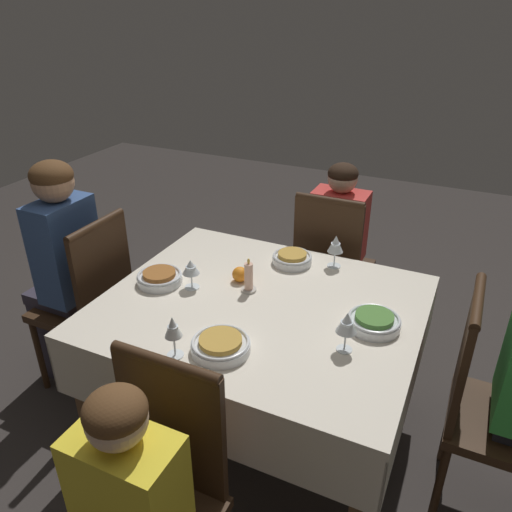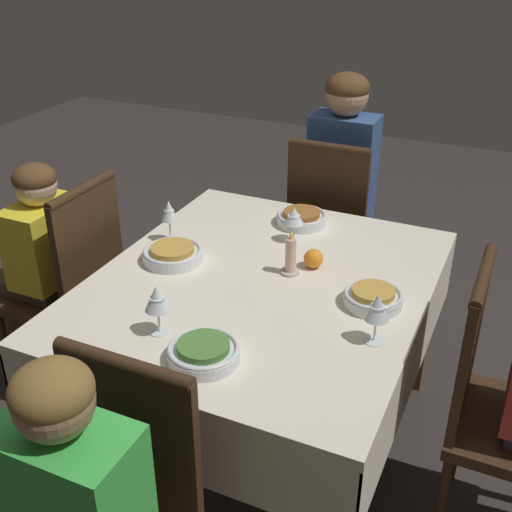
# 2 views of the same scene
# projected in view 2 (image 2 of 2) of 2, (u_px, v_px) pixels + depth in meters

# --- Properties ---
(ground_plane) EXTENTS (8.00, 8.00, 0.00)m
(ground_plane) POSITION_uv_depth(u_px,v_px,m) (260.00, 439.00, 2.51)
(ground_plane) COLOR #332D2B
(dining_table) EXTENTS (1.30, 1.09, 0.72)m
(dining_table) POSITION_uv_depth(u_px,v_px,m) (261.00, 302.00, 2.21)
(dining_table) COLOR silver
(dining_table) RESTS_ON ground_plane
(chair_west) EXTENTS (0.40, 0.40, 0.96)m
(chair_west) POSITION_uv_depth(u_px,v_px,m) (332.00, 225.00, 3.01)
(chair_west) COLOR #382314
(chair_west) RESTS_ON ground_plane
(chair_south) EXTENTS (0.40, 0.40, 0.96)m
(chair_south) POSITION_uv_depth(u_px,v_px,m) (72.00, 283.00, 2.54)
(chair_south) COLOR #382314
(chair_south) RESTS_ON ground_plane
(chair_north) EXTENTS (0.40, 0.40, 0.96)m
(chair_north) POSITION_uv_depth(u_px,v_px,m) (499.00, 403.00, 1.92)
(chair_north) COLOR #382314
(chair_north) RESTS_ON ground_plane
(person_adult_denim) EXTENTS (0.34, 0.30, 1.22)m
(person_adult_denim) POSITION_uv_depth(u_px,v_px,m) (344.00, 182.00, 3.06)
(person_adult_denim) COLOR #383342
(person_adult_denim) RESTS_ON ground_plane
(person_child_yellow) EXTENTS (0.30, 0.33, 1.01)m
(person_child_yellow) POSITION_uv_depth(u_px,v_px,m) (37.00, 268.00, 2.59)
(person_child_yellow) COLOR #4C4233
(person_child_yellow) RESTS_ON ground_plane
(bowl_west) EXTENTS (0.20, 0.20, 0.06)m
(bowl_west) POSITION_uv_depth(u_px,v_px,m) (302.00, 218.00, 2.56)
(bowl_west) COLOR silver
(bowl_west) RESTS_ON dining_table
(wine_glass_west) EXTENTS (0.08, 0.08, 0.14)m
(wine_glass_west) POSITION_uv_depth(u_px,v_px,m) (294.00, 217.00, 2.39)
(wine_glass_west) COLOR white
(wine_glass_west) RESTS_ON dining_table
(bowl_east) EXTENTS (0.20, 0.20, 0.06)m
(bowl_east) POSITION_uv_depth(u_px,v_px,m) (204.00, 352.00, 1.78)
(bowl_east) COLOR silver
(bowl_east) RESTS_ON dining_table
(wine_glass_east) EXTENTS (0.08, 0.08, 0.16)m
(wine_glass_east) POSITION_uv_depth(u_px,v_px,m) (157.00, 299.00, 1.85)
(wine_glass_east) COLOR white
(wine_glass_east) RESTS_ON dining_table
(bowl_south) EXTENTS (0.22, 0.22, 0.06)m
(bowl_south) POSITION_uv_depth(u_px,v_px,m) (173.00, 254.00, 2.29)
(bowl_south) COLOR silver
(bowl_south) RESTS_ON dining_table
(wine_glass_south) EXTENTS (0.06, 0.06, 0.16)m
(wine_glass_south) POSITION_uv_depth(u_px,v_px,m) (169.00, 212.00, 2.38)
(wine_glass_south) COLOR white
(wine_glass_south) RESTS_ON dining_table
(bowl_north) EXTENTS (0.19, 0.19, 0.06)m
(bowl_north) POSITION_uv_depth(u_px,v_px,m) (373.00, 297.00, 2.03)
(bowl_north) COLOR silver
(bowl_north) RESTS_ON dining_table
(wine_glass_north) EXTENTS (0.07, 0.07, 0.16)m
(wine_glass_north) POSITION_uv_depth(u_px,v_px,m) (377.00, 308.00, 1.81)
(wine_glass_north) COLOR white
(wine_glass_north) RESTS_ON dining_table
(candle_centerpiece) EXTENTS (0.07, 0.07, 0.16)m
(candle_centerpiece) POSITION_uv_depth(u_px,v_px,m) (291.00, 258.00, 2.19)
(candle_centerpiece) COLOR beige
(candle_centerpiece) RESTS_ON dining_table
(orange_fruit) EXTENTS (0.07, 0.07, 0.07)m
(orange_fruit) POSITION_uv_depth(u_px,v_px,m) (313.00, 259.00, 2.24)
(orange_fruit) COLOR orange
(orange_fruit) RESTS_ON dining_table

